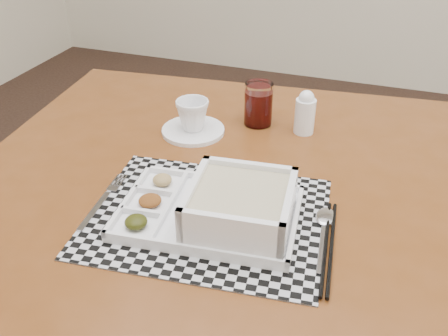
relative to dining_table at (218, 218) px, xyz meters
The scene contains 10 objects.
dining_table is the anchor object (origin of this frame).
placemat 0.13m from the dining_table, 80.06° to the right, with size 0.43×0.34×0.00m, color #B3B4BC.
serving_tray 0.18m from the dining_table, 60.77° to the right, with size 0.34×0.25×0.09m.
fork 0.24m from the dining_table, 146.32° to the right, with size 0.04×0.19×0.00m.
spoon 0.25m from the dining_table, 12.77° to the right, with size 0.04×0.18×0.01m.
chopsticks 0.28m from the dining_table, 25.93° to the right, with size 0.04×0.24×0.01m.
saucer 0.25m from the dining_table, 124.50° to the left, with size 0.15×0.15×0.01m, color white.
cup 0.27m from the dining_table, 124.50° to the left, with size 0.08×0.08×0.07m, color white.
juice_glass 0.32m from the dining_table, 89.86° to the left, with size 0.07×0.07×0.11m.
creamer_bottle 0.33m from the dining_table, 67.56° to the left, with size 0.05×0.05×0.11m.
Camera 1 is at (0.04, -0.91, 1.36)m, focal length 40.00 mm.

